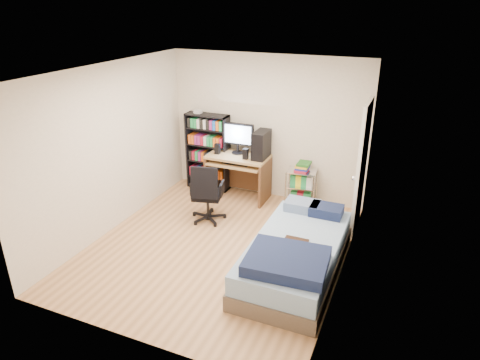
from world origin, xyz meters
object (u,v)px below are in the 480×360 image
at_px(office_chair, 207,203).
at_px(bed, 296,255).
at_px(media_shelf, 208,151).
at_px(computer_desk, 245,159).

height_order(office_chair, bed, office_chair).
relative_size(media_shelf, office_chair, 1.52).
relative_size(media_shelf, bed, 0.69).
xyz_separation_m(computer_desk, bed, (1.49, -1.90, -0.45)).
bearing_deg(office_chair, bed, -40.38).
bearing_deg(media_shelf, bed, -41.71).
bearing_deg(office_chair, computer_desk, 64.52).
bearing_deg(bed, media_shelf, 138.29).
bearing_deg(computer_desk, bed, -51.98).
height_order(computer_desk, office_chair, computer_desk).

